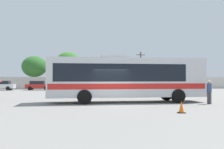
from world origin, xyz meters
name	(u,v)px	position (x,y,z in m)	size (l,w,h in m)	color
ground_plane	(102,96)	(0.00, 10.00, 0.00)	(300.00, 300.00, 0.00)	gray
perimeter_wall	(95,83)	(0.00, 28.85, 1.10)	(80.00, 0.30, 2.19)	beige
coach_bus_silver_red	(125,77)	(1.16, 1.86, 1.92)	(11.99, 2.99, 3.60)	silver
attendant_by_bus_door	(209,91)	(6.98, -0.16, 0.96)	(0.49, 0.49, 1.70)	#4C4C51
parked_car_leftmost_white	(1,85)	(-15.30, 24.75, 0.80)	(4.44, 2.10, 1.53)	silver
parked_car_second_red	(38,85)	(-9.44, 24.87, 0.79)	(4.13, 2.07, 1.50)	red
parked_car_third_white	(81,85)	(-2.48, 25.15, 0.80)	(4.34, 1.99, 1.53)	silver
parked_car_rightmost_black	(117,85)	(3.48, 24.46, 0.80)	(4.19, 2.09, 1.52)	black
utility_pole_near	(141,69)	(9.30, 31.90, 3.82)	(1.80, 0.41, 7.28)	#4C3823
roadside_tree_left	(34,67)	(-11.73, 33.33, 4.28)	(4.87, 4.87, 6.36)	brown
roadside_tree_midleft	(68,63)	(-5.22, 34.49, 5.17)	(5.11, 5.11, 7.35)	brown
roadside_tree_midright	(110,67)	(3.18, 32.80, 4.25)	(5.69, 5.69, 6.67)	brown
traffic_cone_on_apron	(181,107)	(3.14, -4.56, 0.31)	(0.36, 0.36, 0.64)	black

